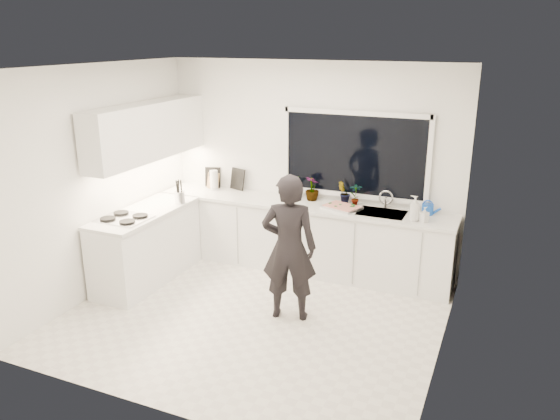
% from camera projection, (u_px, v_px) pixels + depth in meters
% --- Properties ---
extents(floor, '(4.00, 3.50, 0.02)m').
position_uv_depth(floor, '(254.00, 317.00, 6.09)').
color(floor, beige).
rests_on(floor, ground).
extents(wall_back, '(4.00, 0.02, 2.70)m').
position_uv_depth(wall_back, '(311.00, 165.00, 7.21)').
color(wall_back, white).
rests_on(wall_back, ground).
extents(wall_left, '(0.02, 3.50, 2.70)m').
position_uv_depth(wall_left, '(99.00, 181.00, 6.44)').
color(wall_left, white).
rests_on(wall_left, ground).
extents(wall_right, '(0.02, 3.50, 2.70)m').
position_uv_depth(wall_right, '(452.00, 227.00, 4.92)').
color(wall_right, white).
rests_on(wall_right, ground).
extents(ceiling, '(4.00, 3.50, 0.02)m').
position_uv_depth(ceiling, '(250.00, 66.00, 5.26)').
color(ceiling, white).
rests_on(ceiling, wall_back).
extents(window, '(1.80, 0.02, 1.00)m').
position_uv_depth(window, '(354.00, 155.00, 6.89)').
color(window, black).
rests_on(window, wall_back).
extents(base_cabinets_back, '(3.92, 0.58, 0.88)m').
position_uv_depth(base_cabinets_back, '(301.00, 237.00, 7.22)').
color(base_cabinets_back, white).
rests_on(base_cabinets_back, floor).
extents(base_cabinets_left, '(0.58, 1.60, 0.88)m').
position_uv_depth(base_cabinets_left, '(147.00, 247.00, 6.89)').
color(base_cabinets_left, white).
rests_on(base_cabinets_left, floor).
extents(countertop_back, '(3.94, 0.62, 0.04)m').
position_uv_depth(countertop_back, '(301.00, 204.00, 7.07)').
color(countertop_back, silver).
rests_on(countertop_back, base_cabinets_back).
extents(countertop_left, '(0.62, 1.60, 0.04)m').
position_uv_depth(countertop_left, '(144.00, 212.00, 6.75)').
color(countertop_left, silver).
rests_on(countertop_left, base_cabinets_left).
extents(upper_cabinets, '(0.34, 2.10, 0.70)m').
position_uv_depth(upper_cabinets, '(148.00, 131.00, 6.81)').
color(upper_cabinets, white).
rests_on(upper_cabinets, wall_left).
extents(sink, '(0.58, 0.42, 0.14)m').
position_uv_depth(sink, '(381.00, 217.00, 6.69)').
color(sink, silver).
rests_on(sink, countertop_back).
extents(faucet, '(0.03, 0.03, 0.22)m').
position_uv_depth(faucet, '(386.00, 200.00, 6.82)').
color(faucet, silver).
rests_on(faucet, countertop_back).
extents(stovetop, '(0.56, 0.48, 0.03)m').
position_uv_depth(stovetop, '(124.00, 218.00, 6.44)').
color(stovetop, black).
rests_on(stovetop, countertop_left).
extents(person, '(0.68, 0.53, 1.64)m').
position_uv_depth(person, '(289.00, 248.00, 5.85)').
color(person, black).
rests_on(person, floor).
extents(pizza_tray, '(0.53, 0.46, 0.03)m').
position_uv_depth(pizza_tray, '(342.00, 207.00, 6.84)').
color(pizza_tray, silver).
rests_on(pizza_tray, countertop_back).
extents(pizza, '(0.48, 0.41, 0.01)m').
position_uv_depth(pizza, '(342.00, 206.00, 6.83)').
color(pizza, red).
rests_on(pizza, pizza_tray).
extents(watering_can, '(0.16, 0.16, 0.13)m').
position_uv_depth(watering_can, '(428.00, 209.00, 6.60)').
color(watering_can, blue).
rests_on(watering_can, countertop_back).
extents(paper_towel_roll, '(0.12, 0.12, 0.26)m').
position_uv_depth(paper_towel_roll, '(214.00, 181.00, 7.64)').
color(paper_towel_roll, silver).
rests_on(paper_towel_roll, countertop_back).
extents(knife_block, '(0.13, 0.10, 0.22)m').
position_uv_depth(knife_block, '(213.00, 181.00, 7.69)').
color(knife_block, '#986C47').
rests_on(knife_block, countertop_back).
extents(utensil_crock, '(0.13, 0.13, 0.16)m').
position_uv_depth(utensil_crock, '(180.00, 197.00, 7.03)').
color(utensil_crock, '#B4B3B8').
rests_on(utensil_crock, countertop_left).
extents(picture_frame_large, '(0.21, 0.09, 0.28)m').
position_uv_depth(picture_frame_large, '(213.00, 177.00, 7.79)').
color(picture_frame_large, black).
rests_on(picture_frame_large, countertop_back).
extents(picture_frame_small, '(0.24, 0.10, 0.30)m').
position_uv_depth(picture_frame_small, '(238.00, 179.00, 7.64)').
color(picture_frame_small, black).
rests_on(picture_frame_small, countertop_back).
extents(herb_plants, '(1.14, 0.34, 0.32)m').
position_uv_depth(herb_plants, '(313.00, 189.00, 7.13)').
color(herb_plants, '#26662D').
rests_on(herb_plants, countertop_back).
extents(soap_bottles, '(0.24, 0.13, 0.30)m').
position_uv_depth(soap_bottles, '(417.00, 210.00, 6.34)').
color(soap_bottles, '#D8BF66').
rests_on(soap_bottles, countertop_back).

